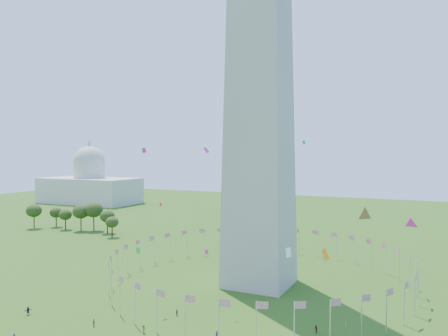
{
  "coord_description": "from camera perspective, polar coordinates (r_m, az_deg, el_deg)",
  "views": [
    {
      "loc": [
        42.25,
        -61.39,
        36.19
      ],
      "look_at": [
        -3.62,
        35.0,
        32.46
      ],
      "focal_mm": 35.0,
      "sensor_mm": 36.0,
      "label": 1
    }
  ],
  "objects": [
    {
      "name": "flag_ring",
      "position": [
        123.27,
        4.64,
        -12.9
      ],
      "size": [
        80.24,
        80.24,
        9.0
      ],
      "color": "silver",
      "rests_on": "ground"
    },
    {
      "name": "capitol_building",
      "position": [
        328.39,
        -17.17,
        -0.39
      ],
      "size": [
        70.0,
        35.0,
        46.0
      ],
      "primitive_type": null,
      "color": "beige",
      "rests_on": "ground"
    },
    {
      "name": "kites_aloft",
      "position": [
        87.9,
        9.33,
        -6.47
      ],
      "size": [
        100.43,
        69.58,
        41.77
      ],
      "color": "#CC2699",
      "rests_on": "ground"
    },
    {
      "name": "tree_line_west",
      "position": [
        215.04,
        -18.58,
        -6.28
      ],
      "size": [
        54.8,
        15.75,
        13.09
      ],
      "color": "#37511B",
      "rests_on": "ground"
    }
  ]
}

